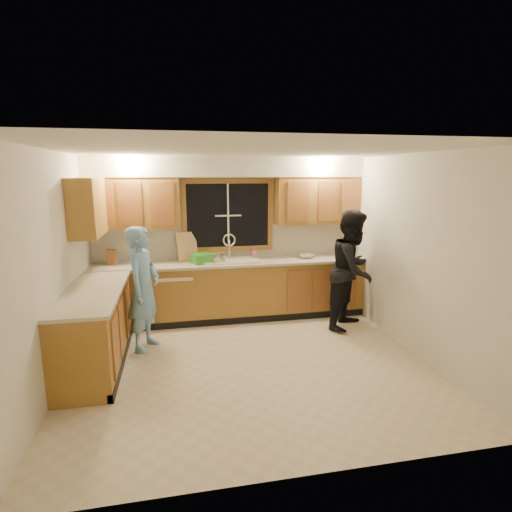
% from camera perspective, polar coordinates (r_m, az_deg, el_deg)
% --- Properties ---
extents(floor, '(4.20, 4.20, 0.00)m').
position_cam_1_polar(floor, '(5.01, -0.88, -15.02)').
color(floor, beige).
rests_on(floor, ground).
extents(ceiling, '(4.20, 4.20, 0.00)m').
position_cam_1_polar(ceiling, '(4.48, -0.98, 14.87)').
color(ceiling, white).
extents(wall_back, '(4.20, 0.00, 4.20)m').
position_cam_1_polar(wall_back, '(6.43, -3.98, 2.70)').
color(wall_back, silver).
rests_on(wall_back, ground).
extents(wall_left, '(0.00, 3.80, 3.80)m').
position_cam_1_polar(wall_left, '(4.70, -27.03, -1.92)').
color(wall_left, silver).
rests_on(wall_left, ground).
extents(wall_right, '(0.00, 3.80, 3.80)m').
position_cam_1_polar(wall_right, '(5.37, 21.71, 0.10)').
color(wall_right, silver).
rests_on(wall_right, ground).
extents(base_cabinets_back, '(4.20, 0.60, 0.88)m').
position_cam_1_polar(base_cabinets_back, '(6.32, -3.52, -4.99)').
color(base_cabinets_back, '#A67430').
rests_on(base_cabinets_back, ground).
extents(base_cabinets_left, '(0.60, 1.90, 0.88)m').
position_cam_1_polar(base_cabinets_left, '(5.18, -21.93, -9.66)').
color(base_cabinets_left, '#A67430').
rests_on(base_cabinets_left, ground).
extents(countertop_back, '(4.20, 0.63, 0.04)m').
position_cam_1_polar(countertop_back, '(6.19, -3.56, -0.95)').
color(countertop_back, beige).
rests_on(countertop_back, base_cabinets_back).
extents(countertop_left, '(0.63, 1.90, 0.04)m').
position_cam_1_polar(countertop_left, '(5.04, -22.16, -4.76)').
color(countertop_left, beige).
rests_on(countertop_left, base_cabinets_left).
extents(upper_cabinets_left, '(1.35, 0.33, 0.75)m').
position_cam_1_polar(upper_cabinets_left, '(6.18, -17.17, 7.22)').
color(upper_cabinets_left, '#A67430').
rests_on(upper_cabinets_left, wall_back).
extents(upper_cabinets_right, '(1.35, 0.33, 0.75)m').
position_cam_1_polar(upper_cabinets_right, '(6.54, 8.73, 7.81)').
color(upper_cabinets_right, '#A67430').
rests_on(upper_cabinets_right, wall_back).
extents(upper_cabinets_return, '(0.33, 0.90, 0.75)m').
position_cam_1_polar(upper_cabinets_return, '(5.65, -22.96, 6.45)').
color(upper_cabinets_return, '#A67430').
rests_on(upper_cabinets_return, wall_left).
extents(soffit, '(4.20, 0.35, 0.30)m').
position_cam_1_polar(soffit, '(6.18, -3.91, 12.57)').
color(soffit, white).
rests_on(soffit, wall_back).
extents(window_frame, '(1.44, 0.03, 1.14)m').
position_cam_1_polar(window_frame, '(6.38, -4.01, 5.79)').
color(window_frame, black).
rests_on(window_frame, wall_back).
extents(sink, '(0.86, 0.52, 0.57)m').
position_cam_1_polar(sink, '(6.22, -3.58, -1.23)').
color(sink, white).
rests_on(sink, countertop_back).
extents(dishwasher, '(0.60, 0.56, 0.82)m').
position_cam_1_polar(dishwasher, '(6.27, -11.27, -5.63)').
color(dishwasher, white).
rests_on(dishwasher, floor).
extents(stove, '(0.58, 0.75, 0.90)m').
position_cam_1_polar(stove, '(4.66, -23.21, -12.04)').
color(stove, white).
rests_on(stove, floor).
extents(man, '(0.57, 0.69, 1.61)m').
position_cam_1_polar(man, '(5.32, -15.77, -4.53)').
color(man, '#6FA6D1').
rests_on(man, floor).
extents(woman, '(1.07, 1.07, 1.75)m').
position_cam_1_polar(woman, '(6.01, 13.65, -1.90)').
color(woman, black).
rests_on(woman, floor).
extents(knife_block, '(0.13, 0.11, 0.22)m').
position_cam_1_polar(knife_block, '(6.32, -19.96, -0.15)').
color(knife_block, '#9F5E2B').
rests_on(knife_block, countertop_back).
extents(cutting_board, '(0.35, 0.23, 0.43)m').
position_cam_1_polar(cutting_board, '(6.32, -9.84, 1.39)').
color(cutting_board, tan).
rests_on(cutting_board, countertop_back).
extents(dish_crate, '(0.37, 0.36, 0.14)m').
position_cam_1_polar(dish_crate, '(6.11, -7.70, -0.34)').
color(dish_crate, green).
rests_on(dish_crate, countertop_back).
extents(soap_bottle, '(0.09, 0.09, 0.18)m').
position_cam_1_polar(soap_bottle, '(6.41, -0.29, 0.52)').
color(soap_bottle, pink).
rests_on(soap_bottle, countertop_back).
extents(bowl, '(0.29, 0.29, 0.06)m').
position_cam_1_polar(bowl, '(6.46, 7.17, -0.03)').
color(bowl, silver).
rests_on(bowl, countertop_back).
extents(can_left, '(0.08, 0.08, 0.11)m').
position_cam_1_polar(can_left, '(5.96, -6.07, -0.72)').
color(can_left, beige).
rests_on(can_left, countertop_back).
extents(can_right, '(0.08, 0.08, 0.13)m').
position_cam_1_polar(can_right, '(6.03, -4.75, -0.46)').
color(can_right, beige).
rests_on(can_right, countertop_back).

